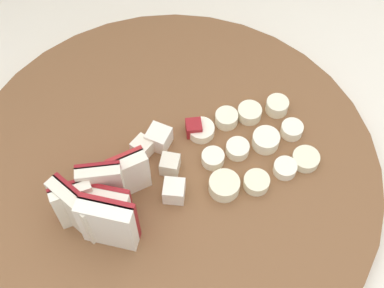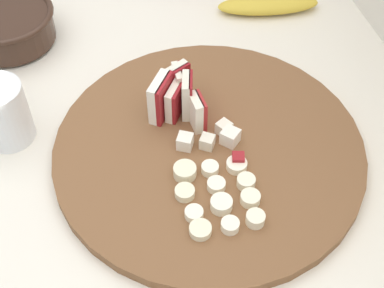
% 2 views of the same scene
% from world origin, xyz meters
% --- Properties ---
extents(tile_backsplash, '(2.40, 0.04, 1.50)m').
position_xyz_m(tile_backsplash, '(0.00, 0.39, 0.75)').
color(tile_backsplash, silver).
rests_on(tile_backsplash, ground).
extents(cutting_board, '(0.42, 0.42, 0.02)m').
position_xyz_m(cutting_board, '(0.00, 0.03, 0.94)').
color(cutting_board, brown).
rests_on(cutting_board, tiled_countertop).
extents(apple_wedge_fan, '(0.09, 0.08, 0.06)m').
position_xyz_m(apple_wedge_fan, '(-0.08, 0.01, 0.98)').
color(apple_wedge_fan, maroon).
rests_on(apple_wedge_fan, cutting_board).
extents(apple_dice_pile, '(0.08, 0.09, 0.02)m').
position_xyz_m(apple_dice_pile, '(0.00, 0.04, 0.96)').
color(apple_dice_pile, '#EFE5CC').
rests_on(apple_dice_pile, cutting_board).
extents(banana_slice_rows, '(0.12, 0.10, 0.02)m').
position_xyz_m(banana_slice_rows, '(0.08, 0.02, 0.96)').
color(banana_slice_rows, beige).
rests_on(banana_slice_rows, cutting_board).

